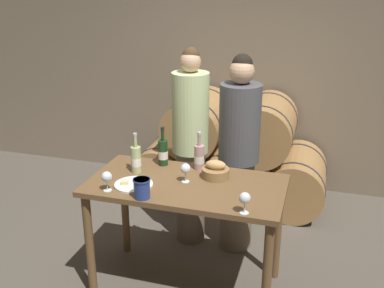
% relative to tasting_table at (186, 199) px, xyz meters
% --- Properties ---
extents(ground_plane, '(10.00, 10.00, 0.00)m').
position_rel_tasting_table_xyz_m(ground_plane, '(0.00, 0.00, -0.76)').
color(ground_plane, '#564F44').
extents(stone_wall_back, '(10.00, 0.12, 3.20)m').
position_rel_tasting_table_xyz_m(stone_wall_back, '(0.00, 2.14, 0.84)').
color(stone_wall_back, '#7F705B').
rests_on(stone_wall_back, ground_plane).
extents(barrel_stack, '(2.04, 0.86, 1.16)m').
position_rel_tasting_table_xyz_m(barrel_stack, '(0.00, 1.59, -0.24)').
color(barrel_stack, '#A87A47').
rests_on(barrel_stack, ground_plane).
extents(tasting_table, '(1.43, 0.74, 0.90)m').
position_rel_tasting_table_xyz_m(tasting_table, '(0.00, 0.00, 0.00)').
color(tasting_table, brown).
rests_on(tasting_table, ground_plane).
extents(person_left, '(0.32, 0.32, 1.78)m').
position_rel_tasting_table_xyz_m(person_left, '(-0.17, 0.68, 0.15)').
color(person_left, '#756651').
rests_on(person_left, ground_plane).
extents(person_right, '(0.35, 0.35, 1.74)m').
position_rel_tasting_table_xyz_m(person_right, '(0.26, 0.68, 0.13)').
color(person_right, '#756651').
rests_on(person_right, ground_plane).
extents(wine_bottle_red, '(0.08, 0.08, 0.32)m').
position_rel_tasting_table_xyz_m(wine_bottle_red, '(-0.28, 0.27, 0.24)').
color(wine_bottle_red, '#193819').
rests_on(wine_bottle_red, tasting_table).
extents(wine_bottle_white, '(0.08, 0.08, 0.32)m').
position_rel_tasting_table_xyz_m(wine_bottle_white, '(-0.42, 0.08, 0.24)').
color(wine_bottle_white, '#ADBC7F').
rests_on(wine_bottle_white, tasting_table).
extents(wine_bottle_rose, '(0.08, 0.08, 0.30)m').
position_rel_tasting_table_xyz_m(wine_bottle_rose, '(0.02, 0.28, 0.23)').
color(wine_bottle_rose, '#BC8E93').
rests_on(wine_bottle_rose, tasting_table).
extents(blue_crock, '(0.12, 0.12, 0.14)m').
position_rel_tasting_table_xyz_m(blue_crock, '(-0.22, -0.31, 0.21)').
color(blue_crock, navy).
rests_on(blue_crock, tasting_table).
extents(bread_basket, '(0.20, 0.20, 0.14)m').
position_rel_tasting_table_xyz_m(bread_basket, '(0.18, 0.16, 0.18)').
color(bread_basket, olive).
rests_on(bread_basket, tasting_table).
extents(cheese_plate, '(0.28, 0.28, 0.04)m').
position_rel_tasting_table_xyz_m(cheese_plate, '(-0.35, -0.15, 0.14)').
color(cheese_plate, white).
rests_on(cheese_plate, tasting_table).
extents(wine_glass_far_left, '(0.07, 0.07, 0.14)m').
position_rel_tasting_table_xyz_m(wine_glass_far_left, '(-0.49, -0.28, 0.23)').
color(wine_glass_far_left, white).
rests_on(wine_glass_far_left, tasting_table).
extents(wine_glass_left, '(0.07, 0.07, 0.14)m').
position_rel_tasting_table_xyz_m(wine_glass_left, '(-0.01, 0.02, 0.23)').
color(wine_glass_left, white).
rests_on(wine_glass_left, tasting_table).
extents(wine_glass_center, '(0.07, 0.07, 0.14)m').
position_rel_tasting_table_xyz_m(wine_glass_center, '(0.49, -0.32, 0.23)').
color(wine_glass_center, white).
rests_on(wine_glass_center, tasting_table).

